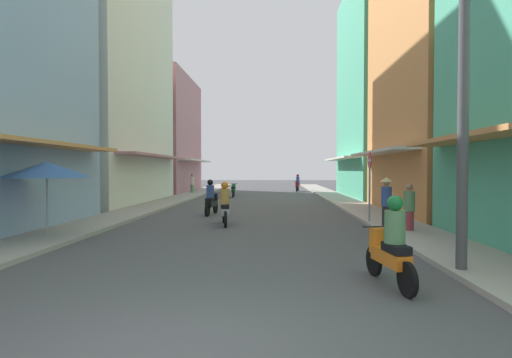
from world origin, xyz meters
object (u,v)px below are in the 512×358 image
object	(u,v)px
motorbike_maroon	(298,184)
street_sign_no_entry	(370,178)
motorbike_green	(233,190)
motorbike_black	(211,199)
motorbike_orange	(390,245)
pedestrian_foreground	(409,209)
utility_pole	(464,81)
motorbike_silver	(225,206)
pedestrian_crossing	(192,184)
vendor_umbrella	(47,169)
pedestrian_midway	(386,200)

from	to	relation	value
motorbike_maroon	street_sign_no_entry	size ratio (longest dim) A/B	0.68
motorbike_green	motorbike_black	distance (m)	11.28
motorbike_orange	pedestrian_foreground	distance (m)	5.88
street_sign_no_entry	utility_pole	bearing A→B (deg)	-89.14
motorbike_silver	pedestrian_foreground	xyz separation A→B (m)	(6.00, -1.64, 0.08)
motorbike_orange	street_sign_no_entry	world-z (taller)	street_sign_no_entry
pedestrian_crossing	vendor_umbrella	xyz separation A→B (m)	(0.37, -20.66, 1.19)
motorbike_green	vendor_umbrella	world-z (taller)	vendor_umbrella
street_sign_no_entry	pedestrian_midway	bearing A→B (deg)	-73.78
motorbike_maroon	motorbike_silver	bearing A→B (deg)	-100.31
pedestrian_foreground	street_sign_no_entry	xyz separation A→B (m)	(-0.74, 1.98, 0.93)
vendor_umbrella	motorbike_silver	bearing A→B (deg)	36.30
pedestrian_crossing	pedestrian_midway	xyz separation A→B (m)	(10.50, -18.02, 0.17)
pedestrian_crossing	pedestrian_foreground	xyz separation A→B (m)	(10.93, -18.96, -0.03)
pedestrian_midway	street_sign_no_entry	xyz separation A→B (m)	(-0.30, 1.05, 0.73)
motorbike_orange	pedestrian_foreground	size ratio (longest dim) A/B	1.14
pedestrian_crossing	pedestrian_foreground	size ratio (longest dim) A/B	1.04
vendor_umbrella	utility_pole	size ratio (longest dim) A/B	0.33
motorbike_orange	pedestrian_foreground	bearing A→B (deg)	68.00
pedestrian_foreground	utility_pole	bearing A→B (deg)	-97.75
motorbike_silver	utility_pole	distance (m)	8.82
utility_pole	street_sign_no_entry	world-z (taller)	utility_pole
motorbike_green	utility_pole	bearing A→B (deg)	-72.33
motorbike_silver	pedestrian_midway	xyz separation A→B (m)	(5.57, -0.71, 0.29)
motorbike_silver	street_sign_no_entry	xyz separation A→B (m)	(5.26, 0.34, 1.01)
motorbike_maroon	pedestrian_foreground	xyz separation A→B (m)	(2.10, -23.11, 0.08)
pedestrian_crossing	motorbike_maroon	bearing A→B (deg)	25.19
motorbike_green	pedestrian_crossing	size ratio (longest dim) A/B	1.10
vendor_umbrella	street_sign_no_entry	world-z (taller)	street_sign_no_entry
pedestrian_midway	pedestrian_crossing	bearing A→B (deg)	120.22
motorbike_maroon	pedestrian_crossing	world-z (taller)	pedestrian_crossing
motorbike_silver	pedestrian_foreground	size ratio (longest dim) A/B	1.13
street_sign_no_entry	motorbike_green	bearing A→B (deg)	114.90
motorbike_silver	motorbike_black	world-z (taller)	same
motorbike_green	vendor_umbrella	xyz separation A→B (m)	(-3.35, -17.63, 1.51)
pedestrian_midway	motorbike_green	bearing A→B (deg)	114.32
pedestrian_crossing	vendor_umbrella	distance (m)	20.70
pedestrian_foreground	utility_pole	distance (m)	5.56
motorbike_green	motorbike_maroon	bearing A→B (deg)	54.55
pedestrian_foreground	vendor_umbrella	distance (m)	10.77
pedestrian_crossing	street_sign_no_entry	distance (m)	19.82
motorbike_orange	pedestrian_crossing	bearing A→B (deg)	109.69
motorbike_maroon	pedestrian_foreground	distance (m)	23.21
motorbike_green	utility_pole	distance (m)	21.88
utility_pole	motorbike_silver	bearing A→B (deg)	130.19
motorbike_black	utility_pole	distance (m)	11.69
pedestrian_foreground	vendor_umbrella	bearing A→B (deg)	-170.82
motorbike_black	pedestrian_midway	world-z (taller)	pedestrian_midway
vendor_umbrella	utility_pole	xyz separation A→B (m)	(9.92, -3.00, 1.67)
pedestrian_midway	vendor_umbrella	bearing A→B (deg)	-165.40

